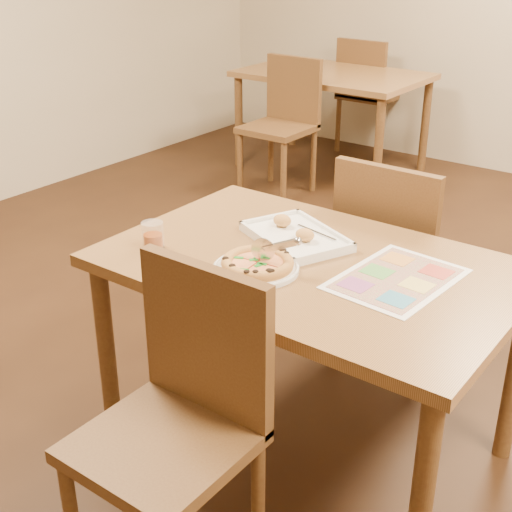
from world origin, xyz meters
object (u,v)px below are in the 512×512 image
Objects in this scene: dining_table at (309,285)px; bg_chair_far at (365,83)px; chair_far at (393,244)px; menu at (397,279)px; bg_chair_near at (286,109)px; plate at (256,269)px; glass_tumbler at (153,237)px; bg_table at (333,84)px; pizza at (258,263)px; chair_near at (185,391)px; appetizer_tray at (295,236)px; pizza_cutter at (275,247)px.

dining_table is 3.67m from bg_chair_far.
chair_far reaches higher than menu.
plate is at bearing -57.46° from bg_chair_near.
bg_chair_near is 5.21× the size of glass_tumbler.
bg_chair_near reaches higher than bg_table.
chair_far is 0.36× the size of bg_table.
pizza reaches higher than plate.
bg_chair_near is at bearing 122.64° from pizza.
chair_near is at bearing -113.31° from menu.
bg_chair_far is 3.52m from appetizer_tray.
dining_table and bg_table have the same top height.
chair_far is 2.26m from bg_chair_near.
pizza is (-0.09, -0.76, 0.18)m from chair_far.
appetizer_tray reaches higher than pizza.
bg_table is at bearing 118.65° from appetizer_tray.
pizza is 0.54× the size of menu.
pizza is at bearing -120.26° from dining_table.
bg_chair_far is at bearing 90.00° from bg_table.
menu is (1.88, -2.15, 0.16)m from bg_chair_near.
glass_tumbler is at bearing 60.36° from chair_far.
appetizer_tray is at bearing 171.43° from menu.
bg_chair_near is (-1.60, 2.20, -0.07)m from dining_table.
dining_table is 0.20m from appetizer_tray.
pizza_cutter is at bearing 114.33° from bg_chair_far.
pizza is at bearing 83.12° from chair_far.
plate is (1.50, -3.46, 0.16)m from bg_chair_far.
bg_chair_near is (0.00, -0.60, -0.07)m from bg_table.
pizza_cutter reaches higher than plate.
plate reaches higher than dining_table.
bg_chair_far is at bearing -59.35° from chair_far.
plate is at bearing -151.32° from menu.
bg_chair_near is at bearing 125.13° from appetizer_tray.
dining_table is at bearing 59.74° from pizza.
dining_table is at bearing -53.95° from bg_chair_near.
chair_far is at bearing 60.36° from glass_tumbler.
dining_table is 14.42× the size of glass_tumbler.
pizza_cutter is (-0.05, 0.48, 0.23)m from chair_near.
glass_tumbler is (-0.34, -0.33, 0.02)m from appetizer_tray.
appetizer_tray is at bearing 97.96° from pizza.
plate is 1.18× the size of pizza.
pizza_cutter reaches higher than appetizer_tray.
bg_table is 3.06× the size of appetizer_tray.
menu is (0.75, 0.27, -0.04)m from glass_tumbler.
bg_chair_far is at bearing 113.56° from pizza.
dining_table is 0.53m from glass_tumbler.
pizza is 0.38m from glass_tumbler.
appetizer_tray reaches higher than menu.
chair_near is 1.00× the size of bg_chair_far.
glass_tumbler is (-0.47, -0.83, 0.19)m from chair_far.
chair_far reaches higher than appetizer_tray.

